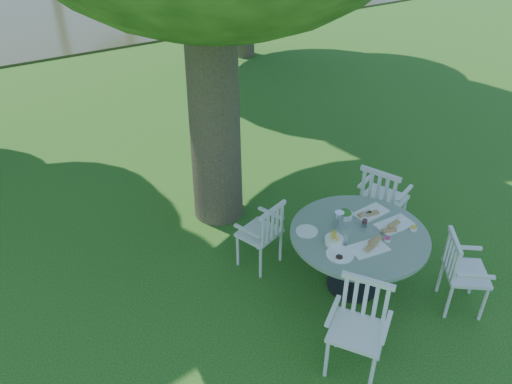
% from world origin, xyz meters
% --- Properties ---
extents(ground, '(140.00, 140.00, 0.00)m').
position_xyz_m(ground, '(0.00, 0.00, 0.00)').
color(ground, '#14400D').
rests_on(ground, ground).
extents(table, '(1.43, 1.43, 0.73)m').
position_xyz_m(table, '(0.58, -0.88, 0.60)').
color(table, black).
rests_on(table, ground).
extents(chair_ne, '(0.61, 0.63, 0.98)m').
position_xyz_m(chair_ne, '(1.43, -0.35, 0.58)').
color(chair_ne, silver).
rests_on(chair_ne, ground).
extents(chair_nw, '(0.53, 0.52, 0.85)m').
position_xyz_m(chair_nw, '(-0.05, -0.08, 0.50)').
color(chair_nw, silver).
rests_on(chair_nw, ground).
extents(chair_sw, '(0.62, 0.63, 0.92)m').
position_xyz_m(chair_sw, '(-0.09, -1.65, 0.54)').
color(chair_sw, silver).
rests_on(chair_sw, ground).
extents(chair_se, '(0.59, 0.60, 0.87)m').
position_xyz_m(chair_se, '(1.25, -1.65, 0.51)').
color(chair_se, silver).
rests_on(chair_se, ground).
extents(tableware, '(1.17, 0.81, 0.20)m').
position_xyz_m(tableware, '(0.53, -0.83, 0.77)').
color(tableware, white).
rests_on(tableware, table).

